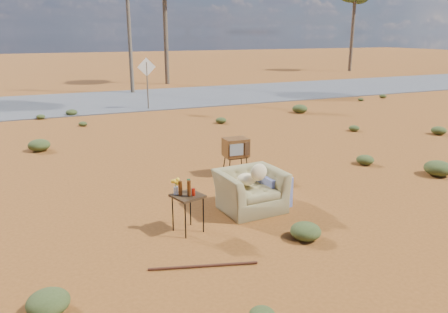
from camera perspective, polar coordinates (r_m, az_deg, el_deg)
name	(u,v)px	position (r m, az deg, el deg)	size (l,w,h in m)	color
ground	(233,221)	(7.79, 1.13, -8.46)	(140.00, 140.00, 0.00)	brown
highway	(102,101)	(21.88, -15.60, 6.96)	(140.00, 7.00, 0.04)	#565659
armchair	(255,184)	(8.19, 4.02, -3.67)	(1.40, 0.94, 1.01)	olive
tv_unit	(236,148)	(10.04, 1.55, 1.14)	(0.56, 0.47, 0.88)	black
side_table	(185,194)	(7.19, -5.12, -4.85)	(0.56, 0.56, 0.92)	#342313
rusty_bar	(203,266)	(6.39, -2.72, -14.08)	(0.04, 0.04, 1.56)	#4D2014
road_sign	(147,74)	(19.05, -10.04, 10.54)	(0.78, 0.06, 2.19)	brown
utility_pole_center	(128,14)	(24.47, -12.40, 17.77)	(1.40, 0.20, 8.00)	brown
scrub_patch	(132,156)	(11.48, -11.89, 0.04)	(17.49, 8.07, 0.33)	#3E4C21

